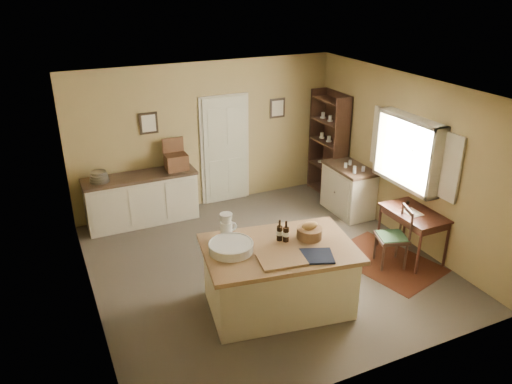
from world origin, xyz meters
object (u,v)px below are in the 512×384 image
right_cabinet (348,189)px  work_island (278,275)px  sideboard (142,197)px  shelving_unit (330,145)px  writing_desk (414,217)px  desk_chair (392,238)px

right_cabinet → work_island: bearing=-140.9°
sideboard → right_cabinet: (3.54, -1.18, -0.02)m
sideboard → shelving_unit: shelving_unit is taller
writing_desk → shelving_unit: size_ratio=0.49×
writing_desk → desk_chair: (-0.46, -0.08, -0.21)m
writing_desk → shelving_unit: 2.67m
sideboard → desk_chair: 4.29m
writing_desk → right_cabinet: (-0.00, 1.73, -0.22)m
writing_desk → work_island: bearing=-173.5°
desk_chair → shelving_unit: 2.85m
work_island → sideboard: work_island is taller
desk_chair → sideboard: bearing=153.6°
work_island → sideboard: 3.36m
writing_desk → shelving_unit: shelving_unit is taller
writing_desk → desk_chair: 0.51m
work_island → right_cabinet: work_island is taller
work_island → sideboard: (-1.06, 3.19, -0.00)m
work_island → writing_desk: (2.49, 0.28, 0.19)m
sideboard → writing_desk: size_ratio=1.94×
work_island → desk_chair: bearing=14.9°
work_island → desk_chair: 2.04m
sideboard → work_island: bearing=-71.7°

